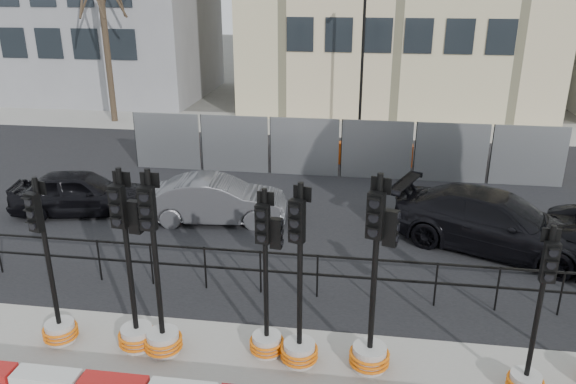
% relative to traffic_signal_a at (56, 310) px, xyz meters
% --- Properties ---
extents(ground, '(120.00, 120.00, 0.00)m').
position_rel_traffic_signal_a_xyz_m(ground, '(4.54, 1.00, -0.66)').
color(ground, '#51514C').
rests_on(ground, ground).
extents(road, '(40.00, 14.00, 0.03)m').
position_rel_traffic_signal_a_xyz_m(road, '(4.54, 8.00, -0.65)').
color(road, black).
rests_on(road, ground).
extents(sidewalk_far, '(40.00, 4.00, 0.02)m').
position_rel_traffic_signal_a_xyz_m(sidewalk_far, '(4.54, 17.00, -0.65)').
color(sidewalk_far, gray).
rests_on(sidewalk_far, ground).
extents(kerb_railing, '(18.00, 0.04, 1.00)m').
position_rel_traffic_signal_a_xyz_m(kerb_railing, '(4.54, 2.20, 0.02)').
color(kerb_railing, black).
rests_on(kerb_railing, ground).
extents(heras_fencing, '(14.33, 1.72, 2.00)m').
position_rel_traffic_signal_a_xyz_m(heras_fencing, '(5.11, 10.87, -0.01)').
color(heras_fencing, gray).
rests_on(heras_fencing, ground).
extents(lamp_post_far, '(0.12, 0.56, 6.00)m').
position_rel_traffic_signal_a_xyz_m(lamp_post_far, '(5.04, 15.98, 2.56)').
color(lamp_post_far, black).
rests_on(lamp_post_far, ground).
extents(traffic_signal_a, '(0.63, 0.63, 3.21)m').
position_rel_traffic_signal_a_xyz_m(traffic_signal_a, '(0.00, 0.00, 0.00)').
color(traffic_signal_a, beige).
rests_on(traffic_signal_a, ground).
extents(traffic_signal_b, '(0.68, 0.68, 3.44)m').
position_rel_traffic_signal_a_xyz_m(traffic_signal_b, '(1.49, 0.02, 0.16)').
color(traffic_signal_b, beige).
rests_on(traffic_signal_b, ground).
extents(traffic_signal_c, '(0.69, 0.69, 3.48)m').
position_rel_traffic_signal_a_xyz_m(traffic_signal_c, '(2.00, -0.05, 0.05)').
color(traffic_signal_c, beige).
rests_on(traffic_signal_c, ground).
extents(traffic_signal_d, '(0.62, 0.62, 3.15)m').
position_rel_traffic_signal_a_xyz_m(traffic_signal_d, '(3.85, 0.19, 0.09)').
color(traffic_signal_d, beige).
rests_on(traffic_signal_d, ground).
extents(traffic_signal_e, '(0.66, 0.66, 3.35)m').
position_rel_traffic_signal_a_xyz_m(traffic_signal_e, '(4.44, 0.02, 0.03)').
color(traffic_signal_e, beige).
rests_on(traffic_signal_e, ground).
extents(traffic_signal_f, '(0.70, 0.70, 3.55)m').
position_rel_traffic_signal_a_xyz_m(traffic_signal_f, '(5.66, 0.04, 0.18)').
color(traffic_signal_f, beige).
rests_on(traffic_signal_f, ground).
extents(traffic_signal_g, '(0.59, 0.59, 2.97)m').
position_rel_traffic_signal_a_xyz_m(traffic_signal_g, '(8.14, -0.23, -0.05)').
color(traffic_signal_g, beige).
rests_on(traffic_signal_g, ground).
extents(car_a, '(2.94, 4.32, 1.28)m').
position_rel_traffic_signal_a_xyz_m(car_a, '(-2.55, 5.78, -0.03)').
color(car_a, black).
rests_on(car_a, ground).
extents(car_b, '(2.15, 4.11, 1.26)m').
position_rel_traffic_signal_a_xyz_m(car_b, '(1.42, 5.80, -0.03)').
color(car_b, '#46464A').
rests_on(car_b, ground).
extents(car_c, '(5.59, 6.43, 1.45)m').
position_rel_traffic_signal_a_xyz_m(car_c, '(8.62, 5.12, 0.06)').
color(car_c, black).
rests_on(car_c, ground).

